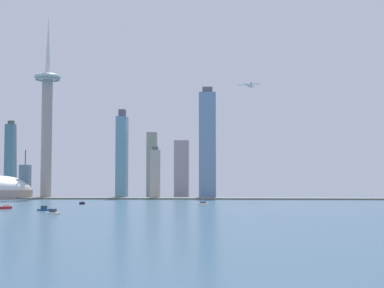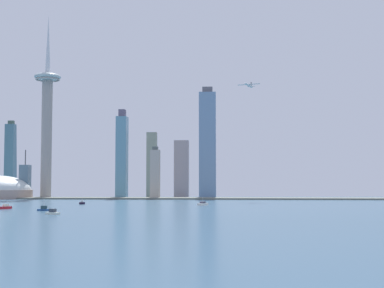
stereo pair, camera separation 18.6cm
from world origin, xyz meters
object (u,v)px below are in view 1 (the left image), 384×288
(skyscraper_1, at_px, (25,182))
(skyscraper_3, at_px, (208,144))
(skyscraper_4, at_px, (181,169))
(boat_2, at_px, (6,207))
(channel_buoy_0, at_px, (205,203))
(airplane, at_px, (249,85))
(observation_tower, at_px, (47,112))
(skyscraper_0, at_px, (155,174))
(boat_0, at_px, (203,204))
(skyscraper_5, at_px, (122,156))
(skyscraper_2, at_px, (152,165))
(boat_5, at_px, (44,209))
(skyscraper_6, at_px, (11,160))
(boat_3, at_px, (82,203))
(boat_1, at_px, (53,212))

(skyscraper_1, xyz_separation_m, skyscraper_3, (281.99, 50.69, 60.78))
(skyscraper_4, xyz_separation_m, boat_2, (-131.76, -420.18, -45.63))
(channel_buoy_0, bearing_deg, skyscraper_3, 91.65)
(airplane, bearing_deg, observation_tower, -82.10)
(skyscraper_0, xyz_separation_m, boat_0, (84.30, -231.53, -36.50))
(observation_tower, xyz_separation_m, boat_0, (255.64, -236.54, -132.89))
(skyscraper_4, relative_size, skyscraper_5, 0.68)
(skyscraper_2, bearing_deg, boat_5, -93.97)
(skyscraper_4, distance_m, airplane, 213.06)
(skyscraper_5, distance_m, boat_5, 389.57)
(skyscraper_6, relative_size, boat_0, 8.12)
(channel_buoy_0, bearing_deg, skyscraper_5, 123.27)
(boat_3, height_order, boat_5, boat_5)
(skyscraper_5, distance_m, boat_0, 296.87)
(boat_1, relative_size, boat_3, 1.36)
(skyscraper_6, distance_m, boat_5, 513.92)
(channel_buoy_0, bearing_deg, boat_3, -171.16)
(skyscraper_5, distance_m, skyscraper_6, 223.90)
(skyscraper_0, relative_size, boat_3, 8.25)
(observation_tower, height_order, skyscraper_4, observation_tower)
(boat_2, distance_m, channel_buoy_0, 231.23)
(channel_buoy_0, bearing_deg, skyscraper_1, 145.80)
(skyscraper_6, distance_m, boat_1, 574.82)
(boat_2, bearing_deg, boat_3, 7.34)
(boat_5, bearing_deg, boat_0, 47.21)
(skyscraper_1, bearing_deg, airplane, -9.56)
(skyscraper_0, height_order, boat_0, skyscraper_0)
(boat_3, bearing_deg, skyscraper_1, -64.82)
(skyscraper_0, xyz_separation_m, boat_1, (-26.33, -417.66, -36.45))
(skyscraper_1, bearing_deg, skyscraper_0, -1.32)
(boat_2, bearing_deg, boat_1, -112.33)
(skyscraper_5, height_order, skyscraper_6, skyscraper_5)
(skyscraper_3, distance_m, boat_3, 312.45)
(skyscraper_3, xyz_separation_m, airplane, (63.51, -108.88, 76.64))
(skyscraper_4, height_order, boat_1, skyscraper_4)
(skyscraper_0, height_order, skyscraper_2, skyscraper_2)
(skyscraper_1, distance_m, boat_3, 265.05)
(boat_0, height_order, airplane, airplane)
(skyscraper_1, xyz_separation_m, boat_3, (148.11, -218.44, -24.50))
(boat_3, bearing_deg, boat_0, 163.82)
(skyscraper_5, bearing_deg, skyscraper_6, 159.23)
(boat_1, bearing_deg, skyscraper_4, -66.40)
(skyscraper_3, relative_size, boat_5, 15.55)
(skyscraper_4, height_order, skyscraper_5, skyscraper_5)
(boat_2, xyz_separation_m, boat_5, (47.23, -30.08, -0.10))
(skyscraper_3, distance_m, boat_1, 491.83)
(skyscraper_1, height_order, channel_buoy_0, skyscraper_1)
(skyscraper_6, distance_m, boat_3, 383.17)
(boat_0, height_order, boat_2, boat_0)
(boat_1, bearing_deg, skyscraper_2, -60.49)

